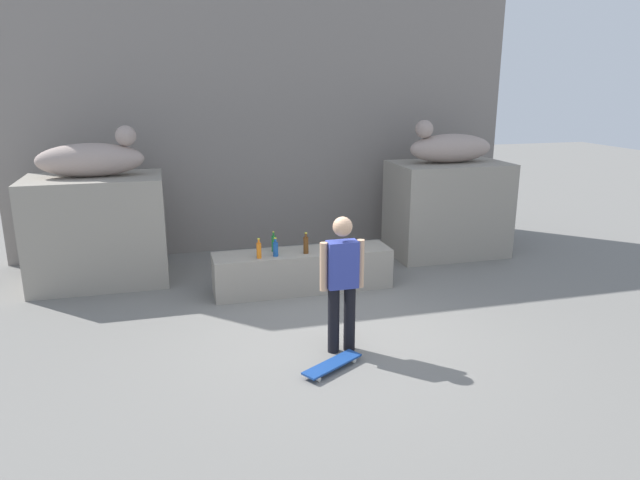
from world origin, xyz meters
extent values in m
plane|color=slate|center=(0.00, 0.00, 0.00)|extent=(40.00, 40.00, 0.00)
cube|color=gray|center=(0.00, 4.51, 2.99)|extent=(9.55, 0.60, 5.99)
cube|color=gray|center=(-3.07, 2.90, 0.86)|extent=(2.09, 1.30, 1.73)
cube|color=gray|center=(3.07, 2.90, 0.86)|extent=(2.09, 1.30, 1.73)
ellipsoid|color=#A79389|center=(-3.07, 2.90, 1.99)|extent=(1.60, 0.57, 0.52)
sphere|color=#A79389|center=(-2.52, 2.91, 2.35)|extent=(0.32, 0.32, 0.32)
ellipsoid|color=#A79389|center=(3.07, 2.90, 1.99)|extent=(1.61, 0.60, 0.52)
sphere|color=#A79389|center=(2.52, 2.89, 2.35)|extent=(0.32, 0.32, 0.32)
cube|color=gray|center=(0.00, 1.69, 0.31)|extent=(2.76, 0.66, 0.63)
cylinder|color=black|center=(-0.15, -0.50, 0.41)|extent=(0.14, 0.14, 0.82)
cylinder|color=black|center=(0.05, -0.50, 0.41)|extent=(0.14, 0.14, 0.82)
cube|color=#333F99|center=(-0.05, -0.50, 1.10)|extent=(0.36, 0.20, 0.56)
sphere|color=tan|center=(-0.05, -0.50, 1.55)|extent=(0.23, 0.23, 0.23)
cylinder|color=tan|center=(-0.27, -0.50, 1.09)|extent=(0.09, 0.09, 0.58)
cylinder|color=tan|center=(0.18, -0.50, 1.09)|extent=(0.09, 0.09, 0.58)
cube|color=navy|center=(-0.29, -0.93, 0.07)|extent=(0.79, 0.58, 0.02)
cylinder|color=white|center=(-0.07, -0.72, 0.03)|extent=(0.06, 0.05, 0.06)
cylinder|color=white|center=(0.00, -0.84, 0.03)|extent=(0.06, 0.05, 0.06)
cylinder|color=white|center=(-0.58, -1.03, 0.03)|extent=(0.06, 0.05, 0.06)
cylinder|color=white|center=(-0.51, -1.15, 0.03)|extent=(0.06, 0.05, 0.06)
cylinder|color=#194C99|center=(-0.45, 1.54, 0.73)|extent=(0.08, 0.08, 0.21)
cylinder|color=#194C99|center=(-0.45, 1.54, 0.87)|extent=(0.04, 0.04, 0.06)
cylinder|color=yellow|center=(-0.45, 1.54, 0.91)|extent=(0.04, 0.04, 0.01)
cylinder|color=#1E722D|center=(-0.43, 1.80, 0.75)|extent=(0.06, 0.06, 0.25)
cylinder|color=#1E722D|center=(-0.43, 1.80, 0.90)|extent=(0.03, 0.03, 0.06)
cylinder|color=yellow|center=(-0.43, 1.80, 0.94)|extent=(0.03, 0.03, 0.01)
cylinder|color=#593314|center=(0.02, 1.57, 0.75)|extent=(0.08, 0.08, 0.25)
cylinder|color=#593314|center=(0.02, 1.57, 0.91)|extent=(0.04, 0.04, 0.06)
cylinder|color=yellow|center=(0.02, 1.57, 0.95)|extent=(0.04, 0.04, 0.01)
cylinder|color=orange|center=(-0.71, 1.51, 0.74)|extent=(0.07, 0.07, 0.23)
cylinder|color=orange|center=(-0.71, 1.51, 0.89)|extent=(0.03, 0.03, 0.06)
cylinder|color=yellow|center=(-0.71, 1.51, 0.92)|extent=(0.04, 0.04, 0.01)
camera|label=1|loc=(-1.97, -6.57, 3.16)|focal=32.15mm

